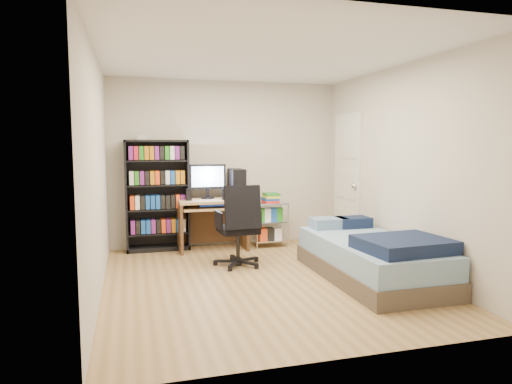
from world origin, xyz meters
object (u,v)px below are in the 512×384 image
object	(u,v)px
media_shelf	(157,194)
computer_desk	(218,203)
office_chair	(239,240)
bed	(372,257)

from	to	relation	value
media_shelf	computer_desk	xyz separation A→B (m)	(0.87, -0.12, -0.15)
office_chair	media_shelf	bearing A→B (deg)	125.51
computer_desk	bed	world-z (taller)	computer_desk
computer_desk	bed	xyz separation A→B (m)	(1.40, -2.01, -0.42)
media_shelf	office_chair	distance (m)	1.58
office_chair	computer_desk	bearing A→B (deg)	90.40
media_shelf	office_chair	world-z (taller)	media_shelf
computer_desk	bed	bearing A→B (deg)	-55.00
office_chair	bed	size ratio (longest dim) A/B	0.51
media_shelf	office_chair	bearing A→B (deg)	-51.53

